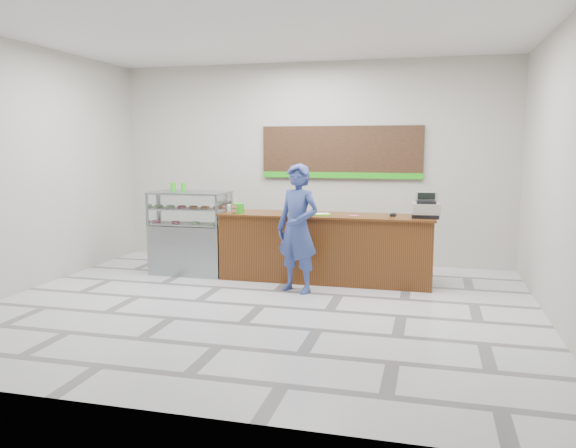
% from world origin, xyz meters
% --- Properties ---
extents(floor, '(7.00, 7.00, 0.00)m').
position_xyz_m(floor, '(0.00, 0.00, 0.00)').
color(floor, silver).
rests_on(floor, ground).
extents(back_wall, '(7.00, 0.00, 7.00)m').
position_xyz_m(back_wall, '(0.00, 3.00, 1.75)').
color(back_wall, '#B7B3A8').
rests_on(back_wall, floor).
extents(ceiling, '(7.00, 7.00, 0.00)m').
position_xyz_m(ceiling, '(0.00, 0.00, 3.50)').
color(ceiling, silver).
rests_on(ceiling, back_wall).
extents(sales_counter, '(3.26, 0.76, 1.03)m').
position_xyz_m(sales_counter, '(0.55, 1.55, 0.52)').
color(sales_counter, '#603212').
rests_on(sales_counter, floor).
extents(display_case, '(1.22, 0.72, 1.33)m').
position_xyz_m(display_case, '(-1.67, 1.55, 0.68)').
color(display_case, gray).
rests_on(display_case, floor).
extents(menu_board, '(2.80, 0.06, 0.90)m').
position_xyz_m(menu_board, '(0.55, 2.96, 1.93)').
color(menu_board, black).
rests_on(menu_board, back_wall).
extents(cash_register, '(0.42, 0.44, 0.36)m').
position_xyz_m(cash_register, '(2.02, 1.55, 1.17)').
color(cash_register, black).
rests_on(cash_register, sales_counter).
extents(card_terminal, '(0.09, 0.16, 0.04)m').
position_xyz_m(card_terminal, '(1.56, 1.57, 1.05)').
color(card_terminal, black).
rests_on(card_terminal, sales_counter).
extents(serving_tray, '(0.38, 0.32, 0.02)m').
position_xyz_m(serving_tray, '(0.47, 1.48, 1.04)').
color(serving_tray, '#56D210').
rests_on(serving_tray, sales_counter).
extents(napkin_box, '(0.15, 0.15, 0.11)m').
position_xyz_m(napkin_box, '(-0.95, 1.54, 1.09)').
color(napkin_box, white).
rests_on(napkin_box, sales_counter).
extents(straw_cup, '(0.07, 0.07, 0.11)m').
position_xyz_m(straw_cup, '(-0.95, 1.70, 1.08)').
color(straw_cup, silver).
rests_on(straw_cup, sales_counter).
extents(promo_box, '(0.20, 0.16, 0.15)m').
position_xyz_m(promo_box, '(-0.80, 1.36, 1.11)').
color(promo_box, green).
rests_on(promo_box, sales_counter).
extents(donut_decal, '(0.15, 0.15, 0.00)m').
position_xyz_m(donut_decal, '(0.98, 1.52, 1.03)').
color(donut_decal, '#D95170').
rests_on(donut_decal, sales_counter).
extents(green_cup_left, '(0.09, 0.09, 0.13)m').
position_xyz_m(green_cup_left, '(-2.00, 1.65, 1.40)').
color(green_cup_left, green).
rests_on(green_cup_left, display_case).
extents(green_cup_right, '(0.08, 0.08, 0.13)m').
position_xyz_m(green_cup_right, '(-1.86, 1.72, 1.39)').
color(green_cup_right, green).
rests_on(green_cup_right, display_case).
extents(customer, '(0.78, 0.65, 1.81)m').
position_xyz_m(customer, '(0.28, 0.84, 0.91)').
color(customer, navy).
rests_on(customer, floor).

